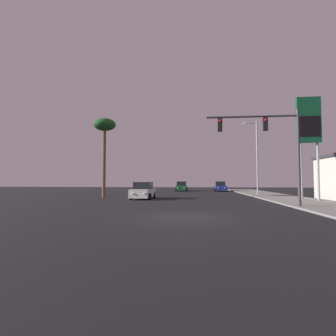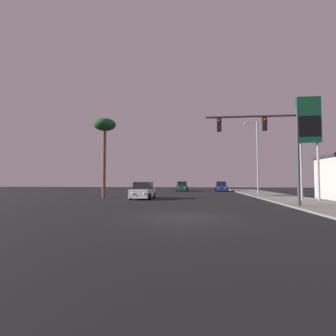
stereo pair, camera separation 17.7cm
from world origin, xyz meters
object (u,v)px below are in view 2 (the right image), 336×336
(palm_tree_near, at_px, (105,129))
(traffic_light_mast, at_px, (271,139))
(car_green, at_px, (182,187))
(gas_station_sign, at_px, (309,125))
(street_lamp, at_px, (256,154))
(car_white, at_px, (143,191))
(car_blue, at_px, (221,187))

(palm_tree_near, bearing_deg, traffic_light_mast, -30.76)
(car_green, xyz_separation_m, gas_station_sign, (12.12, -22.40, 5.86))
(street_lamp, bearing_deg, car_green, 126.65)
(car_white, bearing_deg, gas_station_sign, 173.97)
(street_lamp, distance_m, gas_station_sign, 9.68)
(car_white, height_order, palm_tree_near, palm_tree_near)
(street_lamp, bearing_deg, palm_tree_near, -161.12)
(car_blue, xyz_separation_m, street_lamp, (3.09, -12.98, 4.36))
(street_lamp, bearing_deg, traffic_light_mast, -99.04)
(car_white, bearing_deg, car_blue, -113.38)
(car_blue, xyz_separation_m, car_white, (-9.60, -20.07, 0.00))
(gas_station_sign, bearing_deg, car_blue, 103.74)
(car_green, distance_m, car_blue, 6.68)
(car_blue, height_order, car_white, same)
(car_white, height_order, gas_station_sign, gas_station_sign)
(street_lamp, bearing_deg, car_white, -150.79)
(car_green, bearing_deg, gas_station_sign, 118.22)
(palm_tree_near, bearing_deg, street_lamp, 18.88)
(traffic_light_mast, bearing_deg, car_green, 104.95)
(traffic_light_mast, height_order, street_lamp, street_lamp)
(street_lamp, height_order, gas_station_sign, same)
(traffic_light_mast, relative_size, palm_tree_near, 0.76)
(street_lamp, relative_size, gas_station_sign, 1.00)
(car_green, height_order, traffic_light_mast, traffic_light_mast)
(gas_station_sign, bearing_deg, car_green, 118.41)
(car_blue, height_order, gas_station_sign, gas_station_sign)
(car_blue, distance_m, traffic_light_mast, 27.97)
(traffic_light_mast, xyz_separation_m, palm_tree_near, (-14.84, 8.83, 2.73))
(traffic_light_mast, distance_m, street_lamp, 14.90)
(car_blue, height_order, traffic_light_mast, traffic_light_mast)
(car_blue, bearing_deg, palm_tree_near, 54.33)
(car_white, bearing_deg, car_green, -96.03)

